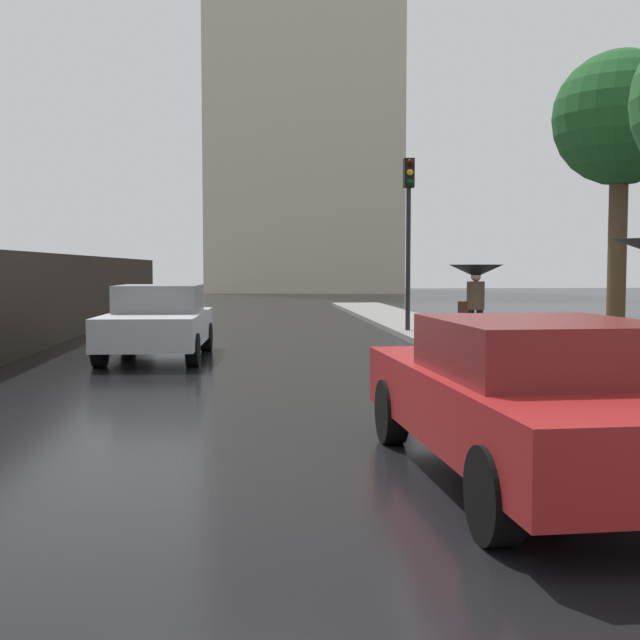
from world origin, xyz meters
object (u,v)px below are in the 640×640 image
Objects in this scene: car_red_near_kerb at (532,396)px; pedestrian_with_umbrella_far at (476,279)px; car_silver_mid_road at (158,321)px; street_tree_near at (620,122)px; traffic_light at (409,212)px.

car_red_near_kerb is 10.18m from pedestrian_with_umbrella_far.
car_silver_mid_road is 2.45× the size of pedestrian_with_umbrella_far.
pedestrian_with_umbrella_far is (6.46, 0.46, 0.81)m from car_silver_mid_road.
street_tree_near is at bearing 172.91° from car_silver_mid_road.
car_red_near_kerb is 10.29m from car_silver_mid_road.
car_red_near_kerb is 1.11× the size of car_silver_mid_road.
car_silver_mid_road is 7.93m from traffic_light.
street_tree_near reaches higher than traffic_light.
traffic_light is at bearing 80.29° from car_red_near_kerb.
car_red_near_kerb is at bearing -96.99° from traffic_light.
street_tree_near reaches higher than pedestrian_with_umbrella_far.
car_silver_mid_road is at bearing 111.03° from car_red_near_kerb.
street_tree_near is at bearing 154.22° from pedestrian_with_umbrella_far.
car_red_near_kerb is at bearing 115.69° from car_silver_mid_road.
car_silver_mid_road is at bearing 18.36° from pedestrian_with_umbrella_far.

